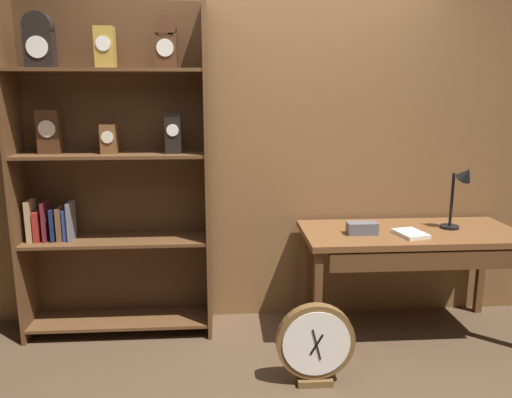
{
  "coord_description": "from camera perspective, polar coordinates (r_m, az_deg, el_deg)",
  "views": [
    {
      "loc": [
        -0.3,
        -2.39,
        1.68
      ],
      "look_at": [
        -0.09,
        0.72,
        1.01
      ],
      "focal_mm": 35.2,
      "sensor_mm": 36.0,
      "label": 1
    }
  ],
  "objects": [
    {
      "name": "workbench",
      "position": [
        3.59,
        17.21,
        -4.79
      ],
      "size": [
        1.47,
        0.66,
        0.75
      ],
      "color": "brown",
      "rests_on": "ground"
    },
    {
      "name": "back_wood_panel",
      "position": [
        3.64,
        0.8,
        6.18
      ],
      "size": [
        4.8,
        0.05,
        2.6
      ],
      "primitive_type": "cube",
      "color": "brown",
      "rests_on": "ground"
    },
    {
      "name": "round_clock_large",
      "position": [
        3.03,
        6.77,
        -16.03
      ],
      "size": [
        0.46,
        0.11,
        0.5
      ],
      "color": "brown",
      "rests_on": "ground"
    },
    {
      "name": "desk_lamp",
      "position": [
        3.66,
        22.23,
        1.0
      ],
      "size": [
        0.2,
        0.19,
        0.45
      ],
      "color": "black",
      "rests_on": "workbench"
    },
    {
      "name": "bookshelf",
      "position": [
        3.52,
        -16.31,
        3.53
      ],
      "size": [
        1.28,
        0.34,
        2.26
      ],
      "color": "brown",
      "rests_on": "ground"
    },
    {
      "name": "open_repair_manual",
      "position": [
        3.46,
        17.17,
        -3.78
      ],
      "size": [
        0.21,
        0.25,
        0.02
      ],
      "primitive_type": "cube",
      "rotation": [
        0.0,
        0.0,
        0.23
      ],
      "color": "silver",
      "rests_on": "workbench"
    },
    {
      "name": "toolbox_small",
      "position": [
        3.41,
        11.95,
        -3.27
      ],
      "size": [
        0.2,
        0.1,
        0.08
      ],
      "primitive_type": "cube",
      "color": "#595960",
      "rests_on": "workbench"
    }
  ]
}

